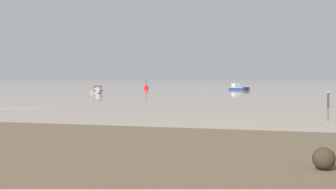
{
  "coord_description": "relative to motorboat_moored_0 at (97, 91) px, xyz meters",
  "views": [
    {
      "loc": [
        20.03,
        -29.48,
        2.65
      ],
      "look_at": [
        7.96,
        16.91,
        0.49
      ],
      "focal_mm": 44.58,
      "sensor_mm": 36.0,
      "label": 1
    }
  ],
  "objects": [
    {
      "name": "channel_buoy",
      "position": [
        2.27,
        17.65,
        0.2
      ],
      "size": [
        0.9,
        0.9,
        2.3
      ],
      "color": "red",
      "rests_on": "ground"
    },
    {
      "name": "seaweed_clump",
      "position": [
        27.9,
        -47.4,
        0.18
      ],
      "size": [
        0.61,
        0.61,
        0.61
      ],
      "primitive_type": "sphere",
      "color": "#372A1C",
      "rests_on": "mudflat_shore"
    },
    {
      "name": "ground_plane",
      "position": [
        6.61,
        -29.64,
        -0.26
      ],
      "size": [
        800.0,
        800.0,
        0.0
      ],
      "primitive_type": "plane",
      "color": "tan"
    },
    {
      "name": "motorboat_moored_0",
      "position": [
        0.0,
        0.0,
        0.0
      ],
      "size": [
        3.81,
        4.73,
        1.75
      ],
      "rotation": [
        0.0,
        0.0,
        5.28
      ],
      "color": "gray",
      "rests_on": "ground"
    },
    {
      "name": "mooring_post_left",
      "position": [
        30.91,
        -21.65,
        0.39
      ],
      "size": [
        0.22,
        0.22,
        1.51
      ],
      "color": "#3D3323",
      "rests_on": "ground"
    },
    {
      "name": "motorboat_moored_3",
      "position": [
        19.44,
        19.31,
        0.01
      ],
      "size": [
        4.51,
        4.42,
        1.78
      ],
      "rotation": [
        0.0,
        0.0,
        2.38
      ],
      "color": "navy",
      "rests_on": "ground"
    }
  ]
}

